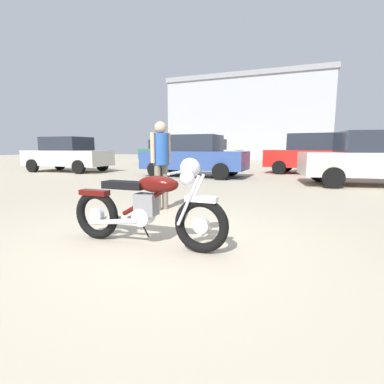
{
  "coord_description": "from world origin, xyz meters",
  "views": [
    {
      "loc": [
        1.47,
        -3.22,
        1.19
      ],
      "look_at": [
        0.08,
        0.76,
        0.54
      ],
      "focal_mm": 27.11,
      "sensor_mm": 36.0,
      "label": 1
    }
  ],
  "objects_px": {
    "pale_sedan_back": "(313,153)",
    "white_estate_far": "(207,153)",
    "bystander": "(161,156)",
    "blue_hatchback_right": "(68,154)",
    "dark_sedan_left": "(374,159)",
    "silver_sedan_mid": "(195,156)",
    "red_hatchback_near": "(172,151)",
    "vintage_motorcycle": "(150,206)"
  },
  "relations": [
    {
      "from": "blue_hatchback_right",
      "to": "dark_sedan_left",
      "type": "height_order",
      "value": "same"
    },
    {
      "from": "vintage_motorcycle",
      "to": "red_hatchback_near",
      "type": "relative_size",
      "value": 0.43
    },
    {
      "from": "pale_sedan_back",
      "to": "red_hatchback_near",
      "type": "distance_m",
      "value": 11.02
    },
    {
      "from": "bystander",
      "to": "red_hatchback_near",
      "type": "relative_size",
      "value": 0.34
    },
    {
      "from": "dark_sedan_left",
      "to": "red_hatchback_near",
      "type": "height_order",
      "value": "red_hatchback_near"
    },
    {
      "from": "vintage_motorcycle",
      "to": "silver_sedan_mid",
      "type": "distance_m",
      "value": 8.44
    },
    {
      "from": "pale_sedan_back",
      "to": "blue_hatchback_right",
      "type": "distance_m",
      "value": 11.53
    },
    {
      "from": "pale_sedan_back",
      "to": "white_estate_far",
      "type": "distance_m",
      "value": 6.9
    },
    {
      "from": "silver_sedan_mid",
      "to": "white_estate_far",
      "type": "height_order",
      "value": "same"
    },
    {
      "from": "vintage_motorcycle",
      "to": "pale_sedan_back",
      "type": "xyz_separation_m",
      "value": [
        2.44,
        10.9,
        0.43
      ]
    },
    {
      "from": "bystander",
      "to": "white_estate_far",
      "type": "distance_m",
      "value": 12.82
    },
    {
      "from": "vintage_motorcycle",
      "to": "dark_sedan_left",
      "type": "height_order",
      "value": "dark_sedan_left"
    },
    {
      "from": "pale_sedan_back",
      "to": "white_estate_far",
      "type": "height_order",
      "value": "pale_sedan_back"
    },
    {
      "from": "vintage_motorcycle",
      "to": "blue_hatchback_right",
      "type": "bearing_deg",
      "value": 138.23
    },
    {
      "from": "silver_sedan_mid",
      "to": "red_hatchback_near",
      "type": "bearing_deg",
      "value": -59.47
    },
    {
      "from": "bystander",
      "to": "blue_hatchback_right",
      "type": "bearing_deg",
      "value": 167.06
    },
    {
      "from": "bystander",
      "to": "white_estate_far",
      "type": "xyz_separation_m",
      "value": [
        -2.74,
        12.52,
        -0.18
      ]
    },
    {
      "from": "blue_hatchback_right",
      "to": "silver_sedan_mid",
      "type": "distance_m",
      "value": 6.62
    },
    {
      "from": "pale_sedan_back",
      "to": "blue_hatchback_right",
      "type": "height_order",
      "value": "pale_sedan_back"
    },
    {
      "from": "red_hatchback_near",
      "to": "white_estate_far",
      "type": "bearing_deg",
      "value": 151.73
    },
    {
      "from": "vintage_motorcycle",
      "to": "white_estate_far",
      "type": "bearing_deg",
      "value": 105.38
    },
    {
      "from": "pale_sedan_back",
      "to": "blue_hatchback_right",
      "type": "xyz_separation_m",
      "value": [
        -11.25,
        -2.53,
        -0.08
      ]
    },
    {
      "from": "dark_sedan_left",
      "to": "silver_sedan_mid",
      "type": "xyz_separation_m",
      "value": [
        -6.13,
        0.92,
        0.0
      ]
    },
    {
      "from": "bystander",
      "to": "white_estate_far",
      "type": "bearing_deg",
      "value": 128.15
    },
    {
      "from": "bystander",
      "to": "white_estate_far",
      "type": "relative_size",
      "value": 0.38
    },
    {
      "from": "blue_hatchback_right",
      "to": "white_estate_far",
      "type": "xyz_separation_m",
      "value": [
        5.32,
        6.05,
        0.0
      ]
    },
    {
      "from": "vintage_motorcycle",
      "to": "blue_hatchback_right",
      "type": "height_order",
      "value": "blue_hatchback_right"
    },
    {
      "from": "pale_sedan_back",
      "to": "silver_sedan_mid",
      "type": "xyz_separation_m",
      "value": [
        -4.63,
        -2.76,
        -0.08
      ]
    },
    {
      "from": "bystander",
      "to": "dark_sedan_left",
      "type": "xyz_separation_m",
      "value": [
        4.69,
        5.32,
        -0.18
      ]
    },
    {
      "from": "blue_hatchback_right",
      "to": "silver_sedan_mid",
      "type": "bearing_deg",
      "value": -2.09
    },
    {
      "from": "pale_sedan_back",
      "to": "white_estate_far",
      "type": "bearing_deg",
      "value": -21.09
    },
    {
      "from": "bystander",
      "to": "blue_hatchback_right",
      "type": "distance_m",
      "value": 10.34
    },
    {
      "from": "pale_sedan_back",
      "to": "blue_hatchback_right",
      "type": "bearing_deg",
      "value": 22.32
    },
    {
      "from": "dark_sedan_left",
      "to": "silver_sedan_mid",
      "type": "bearing_deg",
      "value": 163.37
    },
    {
      "from": "red_hatchback_near",
      "to": "silver_sedan_mid",
      "type": "bearing_deg",
      "value": 125.3
    },
    {
      "from": "dark_sedan_left",
      "to": "bystander",
      "type": "bearing_deg",
      "value": -139.51
    },
    {
      "from": "dark_sedan_left",
      "to": "silver_sedan_mid",
      "type": "distance_m",
      "value": 6.2
    },
    {
      "from": "white_estate_far",
      "to": "red_hatchback_near",
      "type": "height_order",
      "value": "red_hatchback_near"
    },
    {
      "from": "white_estate_far",
      "to": "red_hatchback_near",
      "type": "xyz_separation_m",
      "value": [
        -3.37,
        2.38,
        0.1
      ]
    },
    {
      "from": "bystander",
      "to": "vintage_motorcycle",
      "type": "bearing_deg",
      "value": -42.9
    },
    {
      "from": "vintage_motorcycle",
      "to": "pale_sedan_back",
      "type": "distance_m",
      "value": 11.18
    },
    {
      "from": "vintage_motorcycle",
      "to": "pale_sedan_back",
      "type": "bearing_deg",
      "value": 79.17
    }
  ]
}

